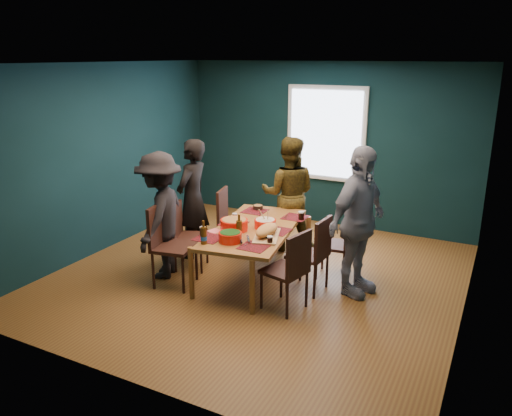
{
  "coord_description": "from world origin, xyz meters",
  "views": [
    {
      "loc": [
        2.71,
        -5.37,
        2.8
      ],
      "look_at": [
        -0.01,
        -0.05,
        0.95
      ],
      "focal_mm": 35.0,
      "sensor_mm": 36.0,
      "label": 1
    }
  ],
  "objects_px": {
    "chair_left_near": "(167,239)",
    "chair_right_near": "(291,265)",
    "person_back": "(288,194)",
    "person_near_left": "(160,216)",
    "chair_right_mid": "(315,249)",
    "cutting_board": "(267,231)",
    "bowl_herbs": "(230,236)",
    "person_far_left": "(193,199)",
    "chair_right_far": "(340,239)",
    "chair_left_far": "(229,216)",
    "dining_table": "(255,232)",
    "person_right": "(358,222)",
    "bowl_dumpling": "(265,223)",
    "bowl_salad": "(234,224)",
    "chair_left_mid": "(184,231)"
  },
  "relations": [
    {
      "from": "chair_left_near",
      "to": "chair_right_near",
      "type": "distance_m",
      "value": 1.66
    },
    {
      "from": "person_back",
      "to": "person_near_left",
      "type": "distance_m",
      "value": 1.96
    },
    {
      "from": "chair_right_mid",
      "to": "cutting_board",
      "type": "bearing_deg",
      "value": -151.08
    },
    {
      "from": "person_near_left",
      "to": "bowl_herbs",
      "type": "height_order",
      "value": "person_near_left"
    },
    {
      "from": "person_back",
      "to": "chair_right_near",
      "type": "bearing_deg",
      "value": 96.02
    },
    {
      "from": "bowl_herbs",
      "to": "cutting_board",
      "type": "xyz_separation_m",
      "value": [
        0.31,
        0.33,
        0.01
      ]
    },
    {
      "from": "person_far_left",
      "to": "bowl_herbs",
      "type": "bearing_deg",
      "value": 48.35
    },
    {
      "from": "chair_right_far",
      "to": "chair_left_near",
      "type": "bearing_deg",
      "value": -154.81
    },
    {
      "from": "chair_right_near",
      "to": "chair_left_near",
      "type": "bearing_deg",
      "value": -164.43
    },
    {
      "from": "chair_left_far",
      "to": "person_far_left",
      "type": "distance_m",
      "value": 0.6
    },
    {
      "from": "chair_right_far",
      "to": "person_near_left",
      "type": "distance_m",
      "value": 2.33
    },
    {
      "from": "dining_table",
      "to": "chair_right_far",
      "type": "height_order",
      "value": "chair_right_far"
    },
    {
      "from": "person_right",
      "to": "person_near_left",
      "type": "relative_size",
      "value": 1.1
    },
    {
      "from": "bowl_dumpling",
      "to": "person_back",
      "type": "bearing_deg",
      "value": 98.76
    },
    {
      "from": "person_far_left",
      "to": "person_near_left",
      "type": "bearing_deg",
      "value": -2.24
    },
    {
      "from": "chair_left_near",
      "to": "cutting_board",
      "type": "xyz_separation_m",
      "value": [
        1.19,
        0.39,
        0.17
      ]
    },
    {
      "from": "bowl_salad",
      "to": "chair_right_near",
      "type": "bearing_deg",
      "value": -21.68
    },
    {
      "from": "dining_table",
      "to": "person_right",
      "type": "relative_size",
      "value": 1.08
    },
    {
      "from": "dining_table",
      "to": "chair_left_mid",
      "type": "height_order",
      "value": "chair_left_mid"
    },
    {
      "from": "chair_left_near",
      "to": "chair_right_far",
      "type": "height_order",
      "value": "chair_left_near"
    },
    {
      "from": "chair_left_far",
      "to": "person_near_left",
      "type": "height_order",
      "value": "person_near_left"
    },
    {
      "from": "chair_left_far",
      "to": "chair_right_near",
      "type": "relative_size",
      "value": 0.99
    },
    {
      "from": "person_right",
      "to": "chair_left_near",
      "type": "bearing_deg",
      "value": 127.14
    },
    {
      "from": "chair_right_near",
      "to": "person_far_left",
      "type": "height_order",
      "value": "person_far_left"
    },
    {
      "from": "chair_right_far",
      "to": "bowl_herbs",
      "type": "xyz_separation_m",
      "value": [
        -0.99,
        -1.11,
        0.24
      ]
    },
    {
      "from": "bowl_dumpling",
      "to": "person_near_left",
      "type": "bearing_deg",
      "value": -158.21
    },
    {
      "from": "person_back",
      "to": "bowl_herbs",
      "type": "height_order",
      "value": "person_back"
    },
    {
      "from": "bowl_salad",
      "to": "dining_table",
      "type": "bearing_deg",
      "value": 49.71
    },
    {
      "from": "dining_table",
      "to": "chair_right_near",
      "type": "distance_m",
      "value": 0.95
    },
    {
      "from": "chair_left_far",
      "to": "chair_right_near",
      "type": "distance_m",
      "value": 1.95
    },
    {
      "from": "bowl_salad",
      "to": "bowl_dumpling",
      "type": "bearing_deg",
      "value": 39.28
    },
    {
      "from": "chair_left_far",
      "to": "bowl_herbs",
      "type": "height_order",
      "value": "chair_left_far"
    },
    {
      "from": "chair_right_mid",
      "to": "chair_right_near",
      "type": "height_order",
      "value": "chair_right_near"
    },
    {
      "from": "chair_right_far",
      "to": "cutting_board",
      "type": "bearing_deg",
      "value": -138.07
    },
    {
      "from": "chair_left_near",
      "to": "bowl_salad",
      "type": "relative_size",
      "value": 3.03
    },
    {
      "from": "dining_table",
      "to": "chair_right_far",
      "type": "bearing_deg",
      "value": 19.53
    },
    {
      "from": "chair_right_far",
      "to": "person_right",
      "type": "distance_m",
      "value": 0.59
    },
    {
      "from": "chair_right_near",
      "to": "person_back",
      "type": "distance_m",
      "value": 1.95
    },
    {
      "from": "chair_left_far",
      "to": "chair_left_near",
      "type": "xyz_separation_m",
      "value": [
        -0.15,
        -1.3,
        0.05
      ]
    },
    {
      "from": "chair_left_far",
      "to": "bowl_dumpling",
      "type": "height_order",
      "value": "bowl_dumpling"
    },
    {
      "from": "chair_left_far",
      "to": "bowl_salad",
      "type": "xyz_separation_m",
      "value": [
        0.58,
        -0.87,
        0.23
      ]
    },
    {
      "from": "dining_table",
      "to": "chair_right_far",
      "type": "distance_m",
      "value": 1.11
    },
    {
      "from": "chair_right_mid",
      "to": "chair_left_near",
      "type": "bearing_deg",
      "value": -155.42
    },
    {
      "from": "chair_left_near",
      "to": "person_far_left",
      "type": "height_order",
      "value": "person_far_left"
    },
    {
      "from": "chair_right_far",
      "to": "cutting_board",
      "type": "xyz_separation_m",
      "value": [
        -0.68,
        -0.77,
        0.24
      ]
    },
    {
      "from": "dining_table",
      "to": "person_far_left",
      "type": "relative_size",
      "value": 1.16
    },
    {
      "from": "chair_left_mid",
      "to": "cutting_board",
      "type": "relative_size",
      "value": 1.27
    },
    {
      "from": "person_far_left",
      "to": "cutting_board",
      "type": "height_order",
      "value": "person_far_left"
    },
    {
      "from": "chair_right_near",
      "to": "dining_table",
      "type": "bearing_deg",
      "value": 155.93
    },
    {
      "from": "dining_table",
      "to": "chair_left_far",
      "type": "xyz_separation_m",
      "value": [
        -0.75,
        0.66,
        -0.09
      ]
    }
  ]
}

